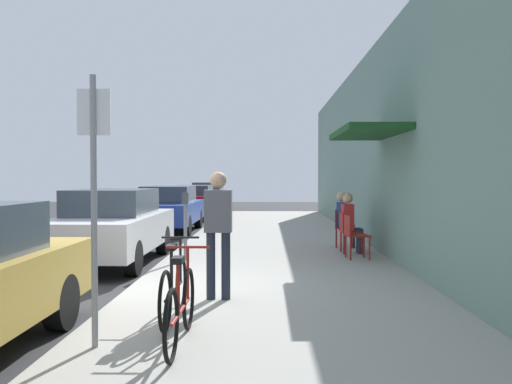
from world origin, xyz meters
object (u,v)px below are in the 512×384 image
Objects in this scene: seated_patron_1 at (350,221)px; pedestrian_standing at (218,225)px; bicycle_0 at (181,308)px; cafe_chair_0 at (354,234)px; bicycle_1 at (174,288)px; cafe_chair_2 at (341,225)px; seated_patron_2 at (344,217)px; parking_meter at (185,221)px; parked_car_1 at (111,226)px; parked_car_2 at (168,208)px; parked_car_3 at (193,201)px; cafe_chair_1 at (348,230)px; parked_car_4 at (208,196)px; street_sign at (94,189)px.

seated_patron_1 is 5.03m from pedestrian_standing.
bicycle_0 is 1.97× the size of cafe_chair_0.
bicycle_1 is 7.00m from cafe_chair_2.
parking_meter is at bearing -149.64° from seated_patron_2.
parked_car_1 is 5.06× the size of cafe_chair_0.
parked_car_2 is at bearing 103.17° from parking_meter.
cafe_chair_0 is (2.57, 5.54, 0.14)m from bicycle_0.
bicycle_1 is 1.33× the size of seated_patron_1.
cafe_chair_0 is (4.88, -0.08, -0.14)m from parked_car_1.
parked_car_3 is at bearing 111.75° from cafe_chair_0.
bicycle_0 is at bearing -112.10° from cafe_chair_1.
bicycle_0 is 1.33× the size of seated_patron_1.
bicycle_1 is at bearing -113.99° from seated_patron_2.
parked_car_1 reaches higher than parked_car_4.
street_sign is (1.50, -17.87, 0.90)m from parked_car_3.
cafe_chair_0 is 0.67× the size of seated_patron_2.
bicycle_0 is 0.94m from bicycle_1.
bicycle_1 is (2.09, -16.86, -0.26)m from parked_car_3.
parked_car_3 is 17.95m from street_sign.
bicycle_0 is at bearing -95.71° from pedestrian_standing.
bicycle_1 is (0.59, 1.01, -1.16)m from street_sign.
bicycle_0 is (2.31, -17.77, -0.26)m from parked_car_3.
cafe_chair_2 is (3.38, 7.43, -1.02)m from street_sign.
seated_patron_2 is at bearing -73.22° from parked_car_4.
street_sign is 2.33m from pedestrian_standing.
parked_car_3 is at bearing 113.36° from seated_patron_1.
parked_car_1 is at bearing 104.71° from street_sign.
cafe_chair_1 is 0.67× the size of seated_patron_1.
bicycle_1 is at bearing -84.77° from parked_car_4.
seated_patron_1 reaches higher than cafe_chair_2.
seated_patron_1 is 0.99m from seated_patron_2.
parked_car_2 is 5.06× the size of cafe_chair_2.
parked_car_4 reaches higher than cafe_chair_2.
seated_patron_1 is (0.06, 0.79, 0.19)m from cafe_chair_0.
seated_patron_1 reaches higher than cafe_chair_0.
parked_car_4 is at bearing 105.04° from cafe_chair_0.
parked_car_3 is at bearing -90.00° from parked_car_4.
bicycle_1 is at bearing -83.09° from parking_meter.
seated_patron_2 is (4.94, -4.64, 0.07)m from parked_car_2.
cafe_chair_0 is 1.79m from cafe_chair_2.
pedestrian_standing reaches higher than parked_car_1.
pedestrian_standing is at bearing -75.98° from parked_car_2.
parked_car_3 is 1.69× the size of street_sign.
bicycle_1 is (-0.22, 0.91, 0.00)m from bicycle_0.
street_sign is at bearing -117.74° from cafe_chair_1.
parked_car_1 is 6.08m from bicycle_0.
parked_car_2 is 2.57× the size of bicycle_1.
bicycle_0 is at bearing -76.20° from bicycle_1.
parked_car_4 is 2.59× the size of pedestrian_standing.
seated_patron_1 is (4.94, 0.71, 0.05)m from parked_car_1.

